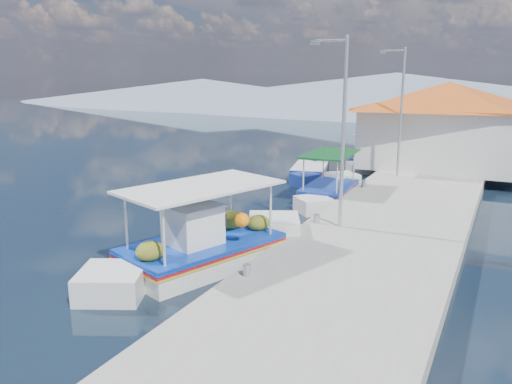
% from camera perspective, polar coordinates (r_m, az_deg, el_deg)
% --- Properties ---
extents(ground, '(160.00, 160.00, 0.00)m').
position_cam_1_polar(ground, '(17.23, -7.61, -5.15)').
color(ground, black).
rests_on(ground, ground).
extents(quay, '(5.00, 44.00, 0.50)m').
position_cam_1_polar(quay, '(20.42, 16.19, -1.89)').
color(quay, '#99978F').
rests_on(quay, ground).
extents(bollards, '(0.20, 17.20, 0.30)m').
position_cam_1_polar(bollards, '(20.07, 9.98, -0.63)').
color(bollards, '#A5A8AD').
rests_on(bollards, quay).
extents(main_caique, '(4.03, 7.52, 2.63)m').
position_cam_1_polar(main_caique, '(14.72, -5.94, -6.30)').
color(main_caique, silver).
rests_on(main_caique, ground).
extents(caique_green_canopy, '(1.97, 6.08, 2.28)m').
position_cam_1_polar(caique_green_canopy, '(22.28, 8.23, 0.01)').
color(caique_green_canopy, silver).
rests_on(caique_green_canopy, ground).
extents(caique_blue_hull, '(2.51, 5.43, 0.99)m').
position_cam_1_polar(caique_blue_hull, '(26.79, 6.13, 2.19)').
color(caique_blue_hull, navy).
rests_on(caique_blue_hull, ground).
extents(caique_far, '(2.79, 6.13, 2.20)m').
position_cam_1_polar(caique_far, '(30.33, 13.57, 3.48)').
color(caique_far, silver).
rests_on(caique_far, ground).
extents(harbor_building, '(10.49, 10.49, 4.40)m').
position_cam_1_polar(harbor_building, '(28.74, 20.52, 7.24)').
color(harbor_building, white).
rests_on(harbor_building, quay).
extents(lamp_post_near, '(1.21, 0.14, 6.00)m').
position_cam_1_polar(lamp_post_near, '(16.25, 9.48, 7.58)').
color(lamp_post_near, '#A5A8AD').
rests_on(lamp_post_near, quay).
extents(lamp_post_far, '(1.21, 0.14, 6.00)m').
position_cam_1_polar(lamp_post_far, '(24.96, 15.76, 9.25)').
color(lamp_post_far, '#A5A8AD').
rests_on(lamp_post_far, quay).
extents(mountain_ridge, '(171.40, 96.00, 5.50)m').
position_cam_1_polar(mountain_ridge, '(69.59, 24.71, 9.41)').
color(mountain_ridge, slate).
rests_on(mountain_ridge, ground).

